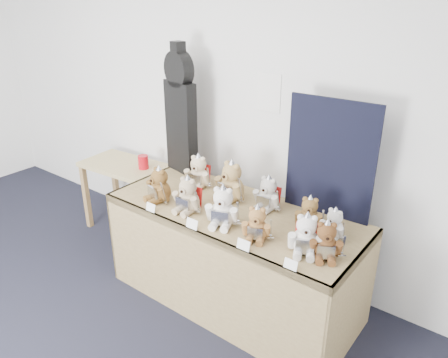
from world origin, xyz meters
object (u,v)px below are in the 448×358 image
Objects in this scene: teddy_front_left at (188,196)px; red_cup at (143,162)px; teddy_back_centre_left at (231,183)px; teddy_front_end at (326,242)px; teddy_front_far_right at (306,236)px; guitar_case at (181,111)px; teddy_front_right at (257,225)px; display_table at (227,235)px; teddy_front_far_left at (159,186)px; teddy_back_centre_right at (268,195)px; teddy_front_centre at (223,208)px; side_table at (126,176)px; teddy_back_left at (198,173)px; teddy_back_right at (309,214)px; teddy_back_end at (334,225)px.

red_cup is at bearing 150.17° from teddy_front_left.
teddy_front_end is at bearing -9.37° from teddy_back_centre_left.
teddy_front_far_right is at bearing -13.44° from red_cup.
teddy_front_left is at bearing -32.02° from guitar_case.
teddy_back_centre_left is at bearing 134.76° from teddy_front_far_right.
teddy_front_right is 0.88× the size of teddy_front_far_right.
teddy_front_far_left reaches higher than display_table.
teddy_front_far_right reaches higher than teddy_back_centre_right.
teddy_front_end is (0.73, 0.06, -0.02)m from teddy_front_centre.
teddy_back_left is (1.02, -0.09, 0.33)m from side_table.
teddy_back_centre_left is at bearing 98.18° from teddy_front_centre.
teddy_front_left is 1.17× the size of teddy_back_right.
teddy_back_centre_left reaches higher than teddy_front_far_right.
teddy_front_far_right is 0.60m from teddy_back_centre_right.
teddy_front_end reaches higher than teddy_back_end.
teddy_back_right reaches higher than side_table.
display_table is 7.50× the size of teddy_back_right.
guitar_case is 0.56m from teddy_back_left.
teddy_front_far_left is at bearing 156.58° from teddy_front_right.
guitar_case is 1.09m from teddy_back_centre_right.
teddy_front_far_left and teddy_front_left have the same top height.
teddy_back_centre_right is (0.66, 0.01, -0.01)m from teddy_back_left.
teddy_front_far_left is 0.29m from teddy_front_left.
guitar_case is at bearing 2.55° from side_table.
teddy_back_left is (-0.22, 0.37, 0.00)m from teddy_front_left.
teddy_front_end reaches higher than teddy_back_right.
teddy_front_end is (0.45, 0.07, 0.00)m from teddy_front_right.
side_table is 1.08m from teddy_back_left.
side_table is 2.57× the size of teddy_back_centre_left.
teddy_back_centre_right is (-0.17, 0.40, 0.01)m from teddy_front_right.
teddy_back_centre_right is (0.12, 0.39, -0.01)m from teddy_front_centre.
teddy_back_left is at bearing 132.31° from teddy_front_right.
teddy_front_centre reaches higher than teddy_front_far_left.
teddy_back_centre_right reaches higher than red_cup.
teddy_front_centre is at bearing -64.85° from display_table.
guitar_case is at bearing 133.75° from teddy_front_end.
teddy_back_centre_left is 1.48× the size of teddy_back_end.
teddy_front_far_right reaches higher than teddy_back_end.
teddy_back_centre_right reaches higher than teddy_front_end.
side_table is at bearing 168.43° from teddy_front_far_left.
red_cup is (-0.47, -0.04, -0.56)m from guitar_case.
guitar_case is 4.30× the size of teddy_back_right.
teddy_back_centre_right is at bearing 122.61° from teddy_front_end.
teddy_front_centre is at bearing -165.73° from teddy_back_right.
red_cup is 0.44× the size of teddy_front_far_right.
teddy_back_right is (1.10, 0.32, -0.02)m from teddy_front_far_left.
teddy_back_centre_left reaches higher than teddy_front_far_left.
guitar_case is 3.48× the size of teddy_front_centre.
teddy_back_centre_right is at bearing 150.97° from teddy_back_right.
teddy_front_far_left is 0.86× the size of teddy_back_centre_left.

